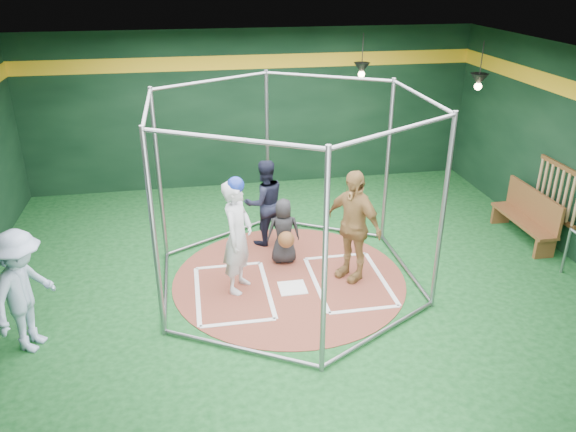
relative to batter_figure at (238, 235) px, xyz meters
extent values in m
cube|color=#0E3D17|center=(0.83, 0.14, -0.96)|extent=(10.00, 9.00, 0.02)
cube|color=black|center=(0.83, 0.14, 2.55)|extent=(10.00, 9.00, 0.02)
cube|color=black|center=(0.83, 4.64, 0.80)|extent=(10.00, 0.10, 3.50)
cube|color=black|center=(0.83, -4.36, 0.80)|extent=(10.00, 0.10, 3.50)
cube|color=gold|center=(0.83, 4.61, 1.85)|extent=(10.00, 0.01, 0.30)
cylinder|color=brown|center=(0.83, 0.14, -0.94)|extent=(3.80, 3.80, 0.01)
cube|color=white|center=(0.83, -0.16, -0.93)|extent=(0.43, 0.43, 0.01)
cube|color=white|center=(-0.12, 0.74, -0.93)|extent=(1.10, 0.07, 0.01)
cube|color=white|center=(-0.12, -0.96, -0.93)|extent=(1.10, 0.07, 0.01)
cube|color=white|center=(-0.67, -0.11, -0.93)|extent=(0.07, 1.70, 0.01)
cube|color=white|center=(0.43, -0.11, -0.93)|extent=(0.07, 1.70, 0.01)
cube|color=white|center=(1.78, 0.74, -0.93)|extent=(1.10, 0.07, 0.01)
cube|color=white|center=(1.78, -0.96, -0.93)|extent=(1.10, 0.07, 0.01)
cube|color=white|center=(1.23, -0.11, -0.93)|extent=(0.07, 1.70, 0.01)
cube|color=white|center=(2.33, -0.11, -0.93)|extent=(0.07, 1.70, 0.01)
cylinder|color=gray|center=(2.82, 1.29, 0.55)|extent=(0.07, 0.07, 3.00)
cylinder|color=gray|center=(0.83, 2.44, 0.55)|extent=(0.07, 0.07, 3.00)
cylinder|color=gray|center=(-1.16, 1.29, 0.55)|extent=(0.07, 0.07, 3.00)
cylinder|color=gray|center=(-1.16, -1.01, 0.55)|extent=(0.07, 0.07, 3.00)
cylinder|color=gray|center=(0.83, -2.16, 0.55)|extent=(0.07, 0.07, 3.00)
cylinder|color=gray|center=(2.82, -1.01, 0.55)|extent=(0.07, 0.07, 3.00)
cylinder|color=gray|center=(1.83, 1.87, 2.00)|extent=(2.02, 1.20, 0.06)
cylinder|color=gray|center=(1.83, 1.87, -0.90)|extent=(2.02, 1.20, 0.06)
cylinder|color=gray|center=(-0.17, 1.87, 2.00)|extent=(2.02, 1.20, 0.06)
cylinder|color=gray|center=(-0.17, 1.87, -0.90)|extent=(2.02, 1.20, 0.06)
cylinder|color=gray|center=(-1.16, 0.14, 2.00)|extent=(0.06, 2.30, 0.06)
cylinder|color=gray|center=(-1.16, 0.14, -0.90)|extent=(0.06, 2.30, 0.06)
cylinder|color=gray|center=(-0.17, -1.58, 2.00)|extent=(2.02, 1.20, 0.06)
cylinder|color=gray|center=(-0.17, -1.58, -0.90)|extent=(2.02, 1.20, 0.06)
cylinder|color=gray|center=(1.83, -1.58, 2.00)|extent=(2.02, 1.20, 0.06)
cylinder|color=gray|center=(1.83, -1.58, -0.90)|extent=(2.02, 1.20, 0.06)
cylinder|color=gray|center=(2.82, 0.14, 2.00)|extent=(0.06, 2.30, 0.06)
cylinder|color=gray|center=(2.82, 0.14, -0.90)|extent=(0.06, 2.30, 0.06)
cube|color=brown|center=(5.77, 0.54, 0.55)|extent=(0.05, 1.25, 0.08)
cube|color=brown|center=(5.77, 0.54, -0.35)|extent=(0.05, 1.25, 0.08)
cylinder|color=tan|center=(5.75, 0.15, 0.10)|extent=(0.06, 0.06, 0.85)
cylinder|color=tan|center=(5.75, 0.31, 0.10)|extent=(0.06, 0.06, 0.85)
cylinder|color=tan|center=(5.75, 0.46, 0.10)|extent=(0.06, 0.06, 0.85)
cylinder|color=tan|center=(5.75, 0.62, 0.10)|extent=(0.06, 0.06, 0.85)
cylinder|color=tan|center=(5.75, 0.78, 0.10)|extent=(0.06, 0.06, 0.85)
cylinder|color=tan|center=(5.75, 0.93, 0.10)|extent=(0.06, 0.06, 0.85)
cylinder|color=tan|center=(5.75, 1.09, 0.10)|extent=(0.06, 0.06, 0.85)
cone|color=black|center=(3.03, 3.74, 1.80)|extent=(0.34, 0.34, 0.22)
sphere|color=#FFD899|center=(3.03, 3.74, 1.67)|extent=(0.14, 0.14, 0.14)
cylinder|color=black|center=(3.03, 3.74, 2.15)|extent=(0.02, 0.02, 0.70)
cone|color=black|center=(4.83, 2.14, 1.80)|extent=(0.34, 0.34, 0.22)
sphere|color=#FFD899|center=(4.83, 2.14, 1.67)|extent=(0.14, 0.14, 0.14)
cylinder|color=black|center=(4.83, 2.14, 2.15)|extent=(0.02, 0.02, 0.70)
imported|color=silver|center=(0.00, 0.00, -0.03)|extent=(0.69, 0.79, 1.82)
sphere|color=navy|center=(0.00, 0.00, 0.82)|extent=(0.26, 0.26, 0.26)
imported|color=tan|center=(1.84, 0.05, -0.01)|extent=(0.99, 1.15, 1.86)
imported|color=black|center=(0.85, 0.75, -0.36)|extent=(0.58, 0.40, 1.15)
sphere|color=brown|center=(0.85, 0.50, -0.40)|extent=(0.28, 0.28, 0.28)
imported|color=black|center=(0.63, 1.52, -0.14)|extent=(0.90, 0.78, 1.60)
imported|color=#A6BADC|center=(-2.89, -0.96, -0.09)|extent=(1.00, 1.27, 1.73)
cube|color=brown|center=(5.38, 0.81, -0.56)|extent=(0.39, 1.67, 0.06)
cube|color=brown|center=(5.54, 0.81, -0.26)|extent=(0.06, 1.67, 0.56)
cube|color=brown|center=(5.38, 0.07, -0.76)|extent=(0.37, 0.07, 0.37)
cube|color=brown|center=(5.38, 1.55, -0.76)|extent=(0.37, 0.07, 0.37)
cylinder|color=gray|center=(5.38, -0.46, -0.54)|extent=(0.05, 0.05, 0.83)
camera|label=1|loc=(-0.62, -7.71, 3.82)|focal=35.00mm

